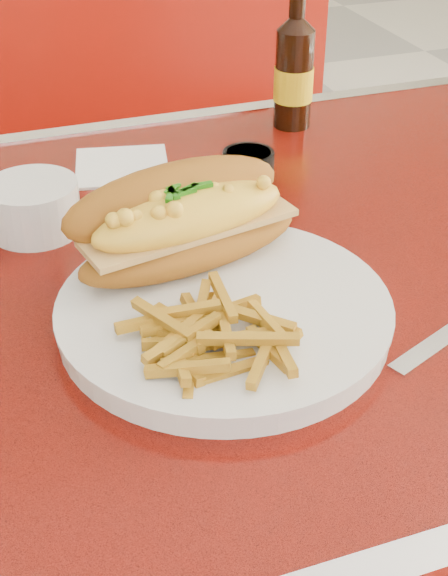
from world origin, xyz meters
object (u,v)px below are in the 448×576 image
object	(u,v)px
diner_table	(212,379)
booth_bench_far	(94,264)
dinner_plate	(224,312)
mac_hoagie	(184,220)
beer_bottle	(294,70)
fork	(248,262)
gravy_ramekin	(33,205)
sauce_cup_right	(248,163)

from	to	relation	value
diner_table	booth_bench_far	distance (m)	0.87
diner_table	dinner_plate	xyz separation A→B (m)	(-0.02, -0.11, 0.17)
booth_bench_far	mac_hoagie	world-z (taller)	booth_bench_far
mac_hoagie	dinner_plate	bearing A→B (deg)	-95.12
diner_table	beer_bottle	world-z (taller)	beer_bottle
diner_table	fork	size ratio (longest dim) A/B	8.19
booth_bench_far	dinner_plate	bearing A→B (deg)	-91.43
diner_table	gravy_ramekin	xyz separation A→B (m)	(-0.16, 0.13, 0.19)
fork	beer_bottle	bearing A→B (deg)	-35.73
booth_bench_far	fork	bearing A→B (deg)	-88.37
booth_bench_far	sauce_cup_right	distance (m)	0.81
dinner_plate	gravy_ramekin	bearing A→B (deg)	120.41
sauce_cup_right	beer_bottle	xyz separation A→B (m)	(0.12, 0.13, 0.06)
dinner_plate	mac_hoagie	world-z (taller)	mac_hoagie
booth_bench_far	gravy_ramekin	xyz separation A→B (m)	(-0.16, -0.68, 0.51)
gravy_ramekin	sauce_cup_right	bearing A→B (deg)	10.17
diner_table	sauce_cup_right	xyz separation A→B (m)	(0.11, 0.18, 0.18)
gravy_ramekin	beer_bottle	distance (m)	0.44
diner_table	mac_hoagie	xyz separation A→B (m)	(-0.03, -0.02, 0.23)
dinner_plate	fork	xyz separation A→B (m)	(0.05, 0.06, 0.01)
booth_bench_far	mac_hoagie	distance (m)	0.99
mac_hoagie	beer_bottle	size ratio (longest dim) A/B	1.18
mac_hoagie	sauce_cup_right	distance (m)	0.25
dinner_plate	sauce_cup_right	bearing A→B (deg)	65.00
fork	booth_bench_far	bearing A→B (deg)	-4.48
dinner_plate	gravy_ramekin	size ratio (longest dim) A/B	3.00
diner_table	sauce_cup_right	bearing A→B (deg)	58.46
mac_hoagie	beer_bottle	distance (m)	0.43
fork	gravy_ramekin	size ratio (longest dim) A/B	1.22
sauce_cup_right	fork	bearing A→B (deg)	-111.00
dinner_plate	beer_bottle	distance (m)	0.50
beer_bottle	diner_table	bearing A→B (deg)	-126.03
diner_table	mac_hoagie	size ratio (longest dim) A/B	4.78
dinner_plate	sauce_cup_right	distance (m)	0.32
diner_table	booth_bench_far	size ratio (longest dim) A/B	1.03
dinner_plate	sauce_cup_right	world-z (taller)	sauce_cup_right
fork	sauce_cup_right	world-z (taller)	sauce_cup_right
diner_table	booth_bench_far	xyz separation A→B (m)	(0.00, 0.81, -0.32)
booth_bench_far	beer_bottle	distance (m)	0.78
dinner_plate	sauce_cup_right	size ratio (longest dim) A/B	4.32
fork	gravy_ramekin	bearing A→B (deg)	40.39
mac_hoagie	fork	bearing A→B (deg)	-37.70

